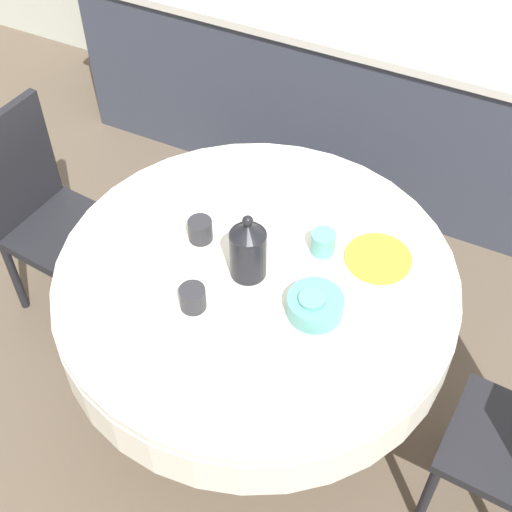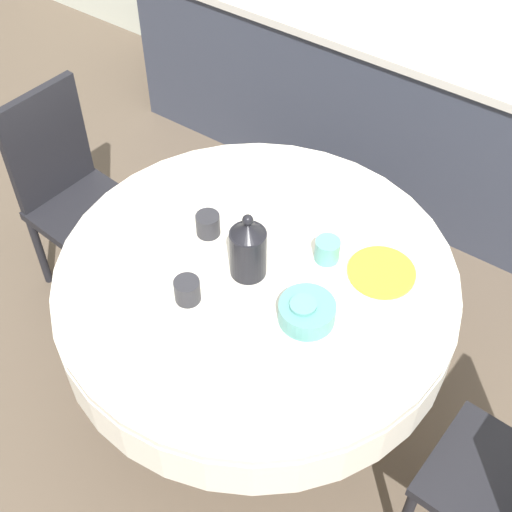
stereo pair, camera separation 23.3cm
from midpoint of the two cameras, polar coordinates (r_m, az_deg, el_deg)
ground_plane at (r=3.00m, az=-2.26°, el=-10.82°), size 12.00×12.00×0.00m
kitchen_counter at (r=3.65m, az=8.88°, el=11.75°), size 3.24×0.64×0.88m
dining_table at (r=2.49m, az=-2.69°, el=-3.27°), size 1.38×1.38×0.75m
chair_right at (r=3.10m, az=-18.76°, el=3.52°), size 0.44×0.44×0.95m
plate_near_left at (r=2.39m, az=-12.79°, el=-2.89°), size 0.23×0.23×0.01m
cup_near_left at (r=2.29m, az=-8.01°, el=-3.52°), size 0.09×0.09×0.08m
plate_near_right at (r=2.15m, az=0.85°, el=-9.31°), size 0.23×0.23×0.01m
cup_near_right at (r=2.25m, az=1.48°, el=-4.18°), size 0.09×0.09×0.08m
plate_far_left at (r=2.66m, az=-6.94°, el=4.70°), size 0.23×0.23×0.01m
cup_far_left at (r=2.49m, az=-7.17°, el=1.94°), size 0.09×0.09×0.08m
plate_far_right at (r=2.44m, az=7.08°, el=-0.34°), size 0.23×0.23×0.01m
cup_far_right at (r=2.43m, az=2.67°, el=0.94°), size 0.09×0.09×0.08m
coffee_carafe at (r=2.31m, az=-3.53°, el=0.34°), size 0.12×0.12×0.26m
fruit_bowl at (r=2.26m, az=1.81°, el=-4.15°), size 0.18×0.18×0.07m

